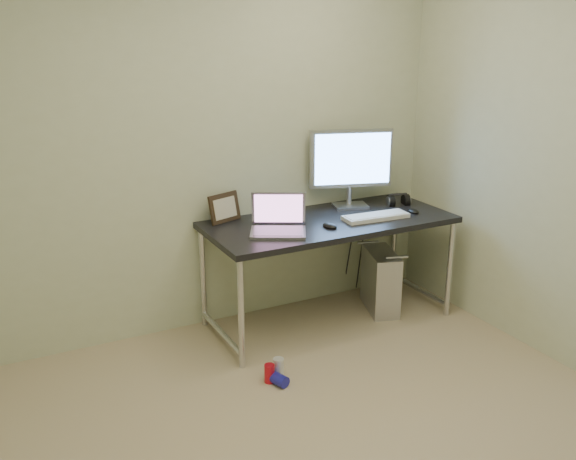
{
  "coord_description": "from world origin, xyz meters",
  "views": [
    {
      "loc": [
        -1.4,
        -2.2,
        2.03
      ],
      "look_at": [
        0.27,
        1.03,
        0.85
      ],
      "focal_mm": 40.0,
      "sensor_mm": 36.0,
      "label": 1
    }
  ],
  "objects": [
    {
      "name": "wall_back",
      "position": [
        0.0,
        1.75,
        1.25
      ],
      "size": [
        3.5,
        0.02,
        2.5
      ],
      "primitive_type": "cube",
      "color": "beige",
      "rests_on": "ground"
    },
    {
      "name": "can_blue",
      "position": [
        0.07,
        0.77,
        0.04
      ],
      "size": [
        0.11,
        0.15,
        0.07
      ],
      "primitive_type": "cylinder",
      "rotation": [
        1.57,
        0.0,
        0.33
      ],
      "color": "#1F1EA5",
      "rests_on": "ground"
    },
    {
      "name": "picture_frame",
      "position": [
        0.12,
        1.66,
        0.85
      ],
      "size": [
        0.25,
        0.14,
        0.2
      ],
      "primitive_type": "cube",
      "rotation": [
        -0.21,
        0.0,
        0.33
      ],
      "color": "black",
      "rests_on": "desk"
    },
    {
      "name": "cable_b",
      "position": [
        1.25,
        1.68,
        0.38
      ],
      "size": [
        0.02,
        0.11,
        0.71
      ],
      "primitive_type": "cylinder",
      "rotation": [
        0.14,
        0.0,
        0.09
      ],
      "color": "black",
      "rests_on": "ground"
    },
    {
      "name": "mouse_right",
      "position": [
        1.38,
        1.25,
        0.77
      ],
      "size": [
        0.08,
        0.12,
        0.04
      ],
      "primitive_type": "ellipsoid",
      "rotation": [
        0.0,
        0.0,
        -0.13
      ],
      "color": "black",
      "rests_on": "desk"
    },
    {
      "name": "monitor",
      "position": [
        1.07,
        1.59,
        1.08
      ],
      "size": [
        0.58,
        0.24,
        0.56
      ],
      "rotation": [
        0.0,
        0.0,
        -0.3
      ],
      "color": "#A7A8AD",
      "rests_on": "desk"
    },
    {
      "name": "keyboard",
      "position": [
        1.06,
        1.25,
        0.76
      ],
      "size": [
        0.47,
        0.18,
        0.03
      ],
      "primitive_type": "cube",
      "rotation": [
        0.0,
        0.0,
        -0.06
      ],
      "color": "silver",
      "rests_on": "desk"
    },
    {
      "name": "headphones",
      "position": [
        1.41,
        1.47,
        0.78
      ],
      "size": [
        0.18,
        0.1,
        0.11
      ],
      "rotation": [
        0.0,
        0.0,
        -0.26
      ],
      "color": "black",
      "rests_on": "desk"
    },
    {
      "name": "tower_computer",
      "position": [
        1.21,
        1.36,
        0.22
      ],
      "size": [
        0.32,
        0.47,
        0.48
      ],
      "rotation": [
        0.0,
        0.0,
        -0.33
      ],
      "color": "silver",
      "rests_on": "ground"
    },
    {
      "name": "cable_a",
      "position": [
        1.16,
        1.7,
        0.4
      ],
      "size": [
        0.01,
        0.16,
        0.69
      ],
      "primitive_type": "cylinder",
      "rotation": [
        0.21,
        0.0,
        0.0
      ],
      "color": "black",
      "rests_on": "ground"
    },
    {
      "name": "webcam",
      "position": [
        0.41,
        1.65,
        0.84
      ],
      "size": [
        0.05,
        0.04,
        0.12
      ],
      "rotation": [
        0.0,
        0.0,
        0.26
      ],
      "color": "silver",
      "rests_on": "desk"
    },
    {
      "name": "mouse_left",
      "position": [
        0.68,
        1.23,
        0.77
      ],
      "size": [
        0.09,
        0.13,
        0.04
      ],
      "primitive_type": "ellipsoid",
      "rotation": [
        0.0,
        0.0,
        0.18
      ],
      "color": "black",
      "rests_on": "desk"
    },
    {
      "name": "desk",
      "position": [
        0.77,
        1.38,
        0.68
      ],
      "size": [
        1.7,
        0.74,
        0.75
      ],
      "color": "black",
      "rests_on": "ground"
    },
    {
      "name": "can_white",
      "position": [
        0.11,
        0.84,
        0.06
      ],
      "size": [
        0.08,
        0.08,
        0.12
      ],
      "primitive_type": "cylinder",
      "rotation": [
        0.0,
        0.0,
        0.32
      ],
      "color": "silver",
      "rests_on": "ground"
    },
    {
      "name": "can_red",
      "position": [
        0.04,
        0.81,
        0.06
      ],
      "size": [
        0.07,
        0.07,
        0.11
      ],
      "primitive_type": "cylinder",
      "rotation": [
        0.0,
        0.0,
        -0.15
      ],
      "color": "red",
      "rests_on": "ground"
    },
    {
      "name": "laptop",
      "position": [
        0.34,
        1.31,
        0.81
      ],
      "size": [
        0.44,
        0.42,
        0.24
      ],
      "rotation": [
        0.0,
        0.0,
        -0.49
      ],
      "color": "#A7A8AD",
      "rests_on": "desk"
    }
  ]
}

